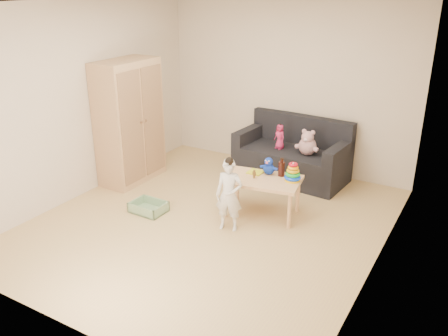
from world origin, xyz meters
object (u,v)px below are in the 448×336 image
Objects in this scene: wardrobe at (129,122)px; play_table at (262,196)px; sofa at (291,164)px; toddler at (229,196)px.

wardrobe is 1.89× the size of play_table.
play_table is at bearing -78.65° from sofa.
sofa is 1.31m from play_table.
play_table is at bearing -1.81° from wardrobe.
toddler is (-0.02, -1.84, 0.21)m from sofa.
wardrobe is 2.29m from play_table.
sofa is 1.74× the size of play_table.
sofa is at bearing 31.05° from wardrobe.
sofa is at bearing 74.04° from toddler.
sofa is 1.86m from toddler.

